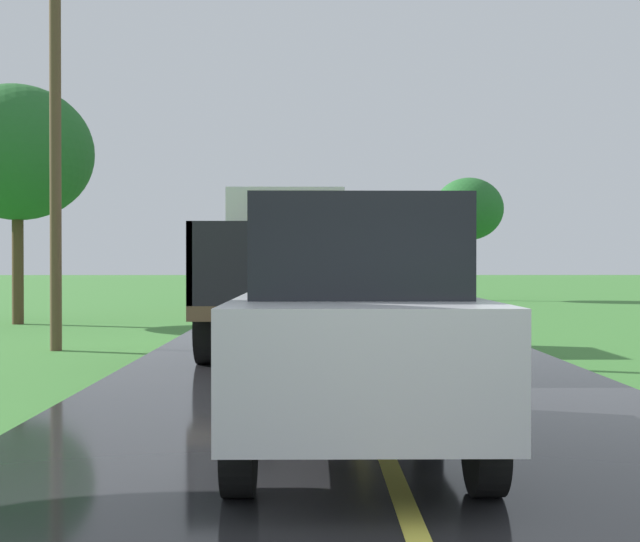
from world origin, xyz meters
name	(u,v)px	position (x,y,z in m)	size (l,w,h in m)	color
banana_truck_near	(285,266)	(-1.04, 11.91, 1.48)	(2.38, 5.82, 2.80)	#2D2D30
banana_truck_far	(303,265)	(-0.88, 25.90, 1.47)	(2.38, 5.81, 2.80)	#2D2D30
utility_pole_roadside	(55,105)	(-5.04, 11.96, 4.31)	(2.07, 0.20, 8.00)	brown
roadside_tree_near_left	(469,210)	(5.88, 31.21, 3.72)	(2.85, 2.85, 5.03)	#4C3823
roadside_tree_far_left	(17,153)	(-7.93, 18.18, 4.28)	(3.75, 3.75, 5.98)	#4C3823
following_car	(353,324)	(-0.24, 3.88, 1.07)	(1.74, 4.10, 1.92)	#B7BABF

